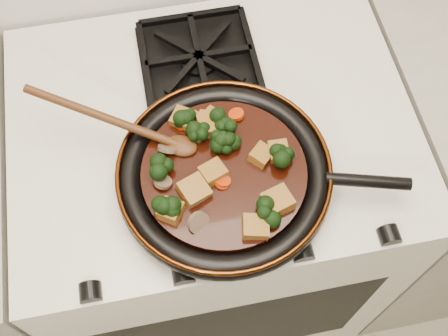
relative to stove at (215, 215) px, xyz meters
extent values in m
cube|color=silver|center=(0.00, 0.00, 0.00)|extent=(0.76, 0.60, 0.90)
cylinder|color=black|center=(0.00, -0.13, 0.48)|extent=(0.34, 0.34, 0.01)
torus|color=black|center=(0.00, -0.13, 0.49)|extent=(0.37, 0.37, 0.04)
torus|color=#431E09|center=(0.00, -0.13, 0.51)|extent=(0.36, 0.36, 0.01)
cylinder|color=black|center=(0.23, -0.20, 0.51)|extent=(0.14, 0.06, 0.02)
cylinder|color=black|center=(0.00, -0.13, 0.50)|extent=(0.28, 0.28, 0.02)
cube|color=brown|center=(-0.01, -0.04, 0.52)|extent=(0.05, 0.05, 0.02)
cube|color=brown|center=(0.06, -0.12, 0.52)|extent=(0.05, 0.05, 0.03)
cube|color=brown|center=(0.02, -0.24, 0.52)|extent=(0.05, 0.05, 0.03)
cube|color=brown|center=(-0.01, -0.04, 0.52)|extent=(0.04, 0.04, 0.02)
cube|color=brown|center=(-0.01, -0.05, 0.52)|extent=(0.06, 0.06, 0.03)
cube|color=brown|center=(-0.10, -0.19, 0.52)|extent=(0.05, 0.05, 0.03)
cube|color=brown|center=(0.09, -0.12, 0.52)|extent=(0.03, 0.04, 0.02)
cube|color=brown|center=(0.07, -0.21, 0.52)|extent=(0.05, 0.05, 0.03)
cube|color=brown|center=(-0.06, -0.16, 0.52)|extent=(0.06, 0.06, 0.03)
cube|color=brown|center=(-0.02, -0.14, 0.52)|extent=(0.05, 0.05, 0.02)
cube|color=brown|center=(-0.05, -0.02, 0.52)|extent=(0.05, 0.05, 0.02)
cylinder|color=#C52F05|center=(0.04, -0.03, 0.51)|extent=(0.03, 0.03, 0.02)
cylinder|color=#C52F05|center=(-0.06, -0.03, 0.51)|extent=(0.03, 0.03, 0.02)
cylinder|color=#C52F05|center=(-0.01, -0.16, 0.51)|extent=(0.03, 0.03, 0.02)
cylinder|color=#C52F05|center=(0.01, -0.05, 0.51)|extent=(0.03, 0.03, 0.01)
cylinder|color=#C52F05|center=(-0.01, -0.15, 0.51)|extent=(0.03, 0.03, 0.02)
cylinder|color=brown|center=(-0.11, -0.14, 0.52)|extent=(0.04, 0.04, 0.02)
cylinder|color=brown|center=(-0.09, -0.08, 0.52)|extent=(0.04, 0.04, 0.03)
cylinder|color=brown|center=(-0.06, -0.22, 0.52)|extent=(0.05, 0.04, 0.03)
ellipsoid|color=#48260F|center=(-0.07, -0.08, 0.51)|extent=(0.07, 0.06, 0.02)
cylinder|color=#48260F|center=(-0.19, -0.01, 0.55)|extent=(0.02, 0.02, 0.28)
camera|label=1|loc=(-0.09, -0.55, 1.34)|focal=45.00mm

